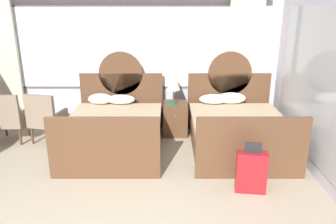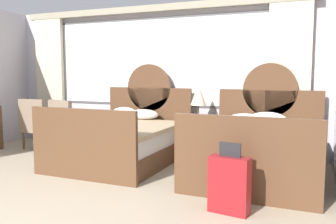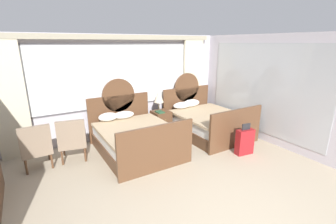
% 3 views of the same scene
% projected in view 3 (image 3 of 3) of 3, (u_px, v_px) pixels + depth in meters
% --- Properties ---
extents(wall_back_window, '(6.23, 0.22, 2.70)m').
position_uv_depth(wall_back_window, '(117.00, 84.00, 6.25)').
color(wall_back_window, silver).
rests_on(wall_back_window, ground_plane).
extents(wall_right_mirror, '(0.08, 4.89, 2.70)m').
position_uv_depth(wall_right_mirror, '(273.00, 91.00, 5.85)').
color(wall_right_mirror, silver).
rests_on(wall_right_mirror, ground_plane).
extents(bed_near_window, '(1.66, 2.13, 1.61)m').
position_uv_depth(bed_near_window, '(135.00, 137.00, 5.57)').
color(bed_near_window, brown).
rests_on(bed_near_window, ground_plane).
extents(bed_near_mirror, '(1.66, 2.13, 1.61)m').
position_uv_depth(bed_near_mirror, '(206.00, 122.00, 6.65)').
color(bed_near_mirror, brown).
rests_on(bed_near_mirror, ground_plane).
extents(nightstand_between_beds, '(0.47, 0.49, 0.66)m').
position_uv_depth(nightstand_between_beds, '(161.00, 122.00, 6.67)').
color(nightstand_between_beds, brown).
rests_on(nightstand_between_beds, ground_plane).
extents(table_lamp_on_nightstand, '(0.27, 0.27, 0.62)m').
position_uv_depth(table_lamp_on_nightstand, '(159.00, 96.00, 6.48)').
color(table_lamp_on_nightstand, brown).
rests_on(table_lamp_on_nightstand, nightstand_between_beds).
extents(book_on_nightstand, '(0.18, 0.26, 0.03)m').
position_uv_depth(book_on_nightstand, '(160.00, 112.00, 6.46)').
color(book_on_nightstand, '#285133').
rests_on(book_on_nightstand, nightstand_between_beds).
extents(armchair_by_window_left, '(0.66, 0.66, 0.96)m').
position_uv_depth(armchair_by_window_left, '(72.00, 139.00, 5.10)').
color(armchair_by_window_left, '#84705B').
rests_on(armchair_by_window_left, ground_plane).
extents(armchair_by_window_centre, '(0.58, 0.58, 0.96)m').
position_uv_depth(armchair_by_window_centre, '(36.00, 146.00, 4.75)').
color(armchair_by_window_centre, '#84705B').
rests_on(armchair_by_window_centre, ground_plane).
extents(suitcase_on_floor, '(0.43, 0.23, 0.74)m').
position_uv_depth(suitcase_on_floor, '(245.00, 142.00, 5.45)').
color(suitcase_on_floor, maroon).
rests_on(suitcase_on_floor, ground_plane).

